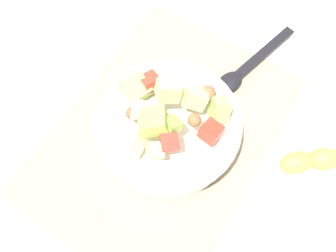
% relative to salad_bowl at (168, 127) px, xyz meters
% --- Properties ---
extents(ground_plane, '(2.40, 2.40, 0.00)m').
position_rel_salad_bowl_xyz_m(ground_plane, '(-0.00, -0.01, -0.05)').
color(ground_plane, silver).
extents(placemat, '(0.47, 0.34, 0.01)m').
position_rel_salad_bowl_xyz_m(placemat, '(-0.00, -0.01, -0.04)').
color(placemat, gray).
rests_on(placemat, ground_plane).
extents(salad_bowl, '(0.23, 0.23, 0.13)m').
position_rel_salad_bowl_xyz_m(salad_bowl, '(0.00, 0.00, 0.00)').
color(salad_bowl, white).
rests_on(salad_bowl, placemat).
extents(serving_spoon, '(0.20, 0.08, 0.01)m').
position_rel_salad_bowl_xyz_m(serving_spoon, '(-0.19, 0.05, -0.04)').
color(serving_spoon, black).
rests_on(serving_spoon, placemat).
extents(banana_whole, '(0.11, 0.14, 0.04)m').
position_rel_salad_bowl_xyz_m(banana_whole, '(-0.10, 0.24, -0.03)').
color(banana_whole, yellow).
rests_on(banana_whole, ground_plane).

